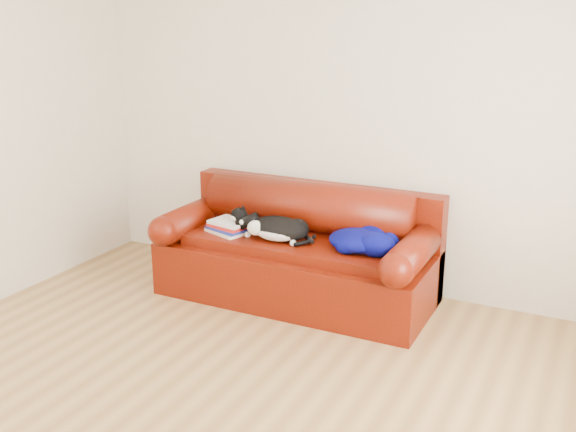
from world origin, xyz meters
The scene contains 7 objects.
ground centered at (0.00, 0.00, 0.00)m, with size 4.50×4.50×0.00m, color brown.
room_shell centered at (0.12, 0.02, 1.67)m, with size 4.52×4.02×2.61m.
sofa_base centered at (-0.20, 1.49, 0.24)m, with size 2.10×0.90×0.50m.
sofa_back centered at (-0.20, 1.74, 0.54)m, with size 2.10×1.01×0.88m.
book_stack centered at (-0.72, 1.37, 0.55)m, with size 0.38×0.34×0.10m.
cat centered at (-0.29, 1.36, 0.59)m, with size 0.65×0.36×0.23m.
blanket centered at (0.35, 1.46, 0.57)m, with size 0.55×0.47×0.17m.
Camera 1 is at (1.92, -2.92, 2.15)m, focal length 42.00 mm.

